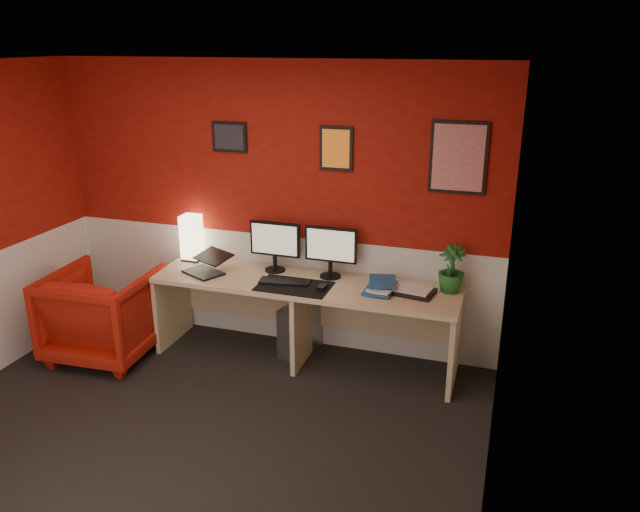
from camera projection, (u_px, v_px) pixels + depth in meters
The scene contains 24 objects.
ground at pixel (183, 446), 4.27m from camera, with size 4.00×3.50×0.01m, color black.
ceiling at pixel (150, 67), 3.44m from camera, with size 4.00×3.50×0.01m, color white.
wall_back at pixel (274, 208), 5.43m from camera, with size 4.00×0.01×2.50m, color maroon.
wall_right at pixel (502, 319), 3.28m from camera, with size 0.01×3.50×2.50m, color maroon.
wainscot_back at pixel (276, 287), 5.67m from camera, with size 4.00×0.01×1.00m, color silver.
wainscot_right at pixel (488, 439), 3.53m from camera, with size 0.01×3.50×1.00m, color silver.
desk at pixel (304, 322), 5.30m from camera, with size 2.60×0.65×0.73m, color #CCB983.
shoji_lamp at pixel (192, 239), 5.64m from camera, with size 0.16×0.16×0.40m, color #FFE5B2.
laptop at pixel (203, 262), 5.33m from camera, with size 0.33×0.23×0.22m, color black.
monitor_left at pixel (274, 239), 5.34m from camera, with size 0.45×0.06×0.58m, color black.
monitor_right at pixel (331, 245), 5.19m from camera, with size 0.45×0.06×0.58m, color black.
desk_mat at pixel (294, 286), 5.08m from camera, with size 0.60×0.38×0.01m, color black.
keyboard at pixel (285, 282), 5.15m from camera, with size 0.42×0.14×0.02m, color black.
mouse at pixel (322, 287), 5.02m from camera, with size 0.06×0.10×0.03m, color black.
book_bottom at pixel (366, 288), 5.02m from camera, with size 0.23×0.31×0.03m, color #1E528B.
book_middle at pixel (372, 286), 5.01m from camera, with size 0.19×0.26×0.02m, color silver.
book_top at pixel (369, 281), 5.02m from camera, with size 0.22×0.29×0.03m, color #1E528B.
zen_tray at pixel (411, 291), 4.95m from camera, with size 0.35×0.25×0.03m, color black.
potted_plant at pixel (452, 269), 4.93m from camera, with size 0.21×0.21×0.38m, color #19591E.
pc_tower at pixel (301, 328), 5.51m from camera, with size 0.20×0.45×0.45m, color #99999E.
armchair at pixel (104, 313), 5.40m from camera, with size 0.84×0.86×0.79m, color #BD1707.
art_left at pixel (230, 137), 5.33m from camera, with size 0.32×0.02×0.26m, color black.
art_center at pixel (336, 148), 5.07m from camera, with size 0.28×0.02×0.36m, color orange.
art_right at pixel (458, 158), 4.79m from camera, with size 0.44×0.02×0.56m, color red.
Camera 1 is at (2.00, -3.13, 2.65)m, focal length 34.93 mm.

